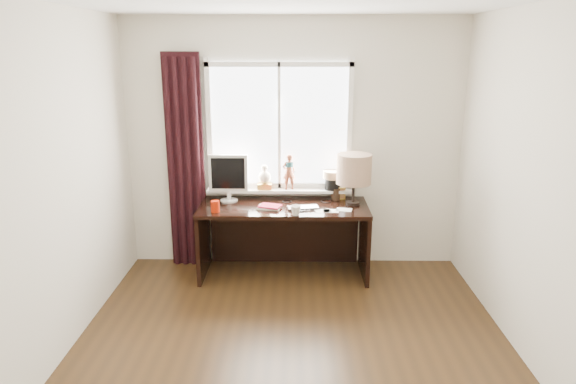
{
  "coord_description": "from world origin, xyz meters",
  "views": [
    {
      "loc": [
        0.02,
        -3.31,
        2.28
      ],
      "look_at": [
        -0.05,
        1.25,
        1.0
      ],
      "focal_mm": 32.0,
      "sensor_mm": 36.0,
      "label": 1
    }
  ],
  "objects_px": {
    "laptop": "(303,208)",
    "red_cup": "(215,206)",
    "monitor": "(228,175)",
    "table_lamp": "(354,170)",
    "desk": "(284,225)",
    "mug": "(296,210)"
  },
  "relations": [
    {
      "from": "red_cup",
      "to": "table_lamp",
      "type": "bearing_deg",
      "value": 10.97
    },
    {
      "from": "monitor",
      "to": "table_lamp",
      "type": "relative_size",
      "value": 0.94
    },
    {
      "from": "table_lamp",
      "to": "red_cup",
      "type": "bearing_deg",
      "value": -169.03
    },
    {
      "from": "mug",
      "to": "table_lamp",
      "type": "relative_size",
      "value": 0.19
    },
    {
      "from": "desk",
      "to": "table_lamp",
      "type": "distance_m",
      "value": 0.93
    },
    {
      "from": "desk",
      "to": "table_lamp",
      "type": "relative_size",
      "value": 3.27
    },
    {
      "from": "monitor",
      "to": "table_lamp",
      "type": "xyz_separation_m",
      "value": [
        1.27,
        -0.1,
        0.09
      ]
    },
    {
      "from": "mug",
      "to": "desk",
      "type": "height_order",
      "value": "mug"
    },
    {
      "from": "red_cup",
      "to": "desk",
      "type": "bearing_deg",
      "value": 25.12
    },
    {
      "from": "red_cup",
      "to": "desk",
      "type": "relative_size",
      "value": 0.07
    },
    {
      "from": "monitor",
      "to": "desk",
      "type": "bearing_deg",
      "value": -5.54
    },
    {
      "from": "desk",
      "to": "monitor",
      "type": "xyz_separation_m",
      "value": [
        -0.57,
        0.06,
        0.52
      ]
    },
    {
      "from": "laptop",
      "to": "red_cup",
      "type": "height_order",
      "value": "red_cup"
    },
    {
      "from": "laptop",
      "to": "red_cup",
      "type": "bearing_deg",
      "value": 177.93
    },
    {
      "from": "desk",
      "to": "table_lamp",
      "type": "height_order",
      "value": "table_lamp"
    },
    {
      "from": "laptop",
      "to": "mug",
      "type": "distance_m",
      "value": 0.22
    },
    {
      "from": "laptop",
      "to": "table_lamp",
      "type": "xyz_separation_m",
      "value": [
        0.51,
        0.15,
        0.35
      ]
    },
    {
      "from": "laptop",
      "to": "table_lamp",
      "type": "bearing_deg",
      "value": 7.11
    },
    {
      "from": "laptop",
      "to": "red_cup",
      "type": "relative_size",
      "value": 2.74
    },
    {
      "from": "table_lamp",
      "to": "desk",
      "type": "bearing_deg",
      "value": 176.38
    },
    {
      "from": "laptop",
      "to": "monitor",
      "type": "xyz_separation_m",
      "value": [
        -0.77,
        0.25,
        0.27
      ]
    },
    {
      "from": "table_lamp",
      "to": "laptop",
      "type": "bearing_deg",
      "value": -163.34
    }
  ]
}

